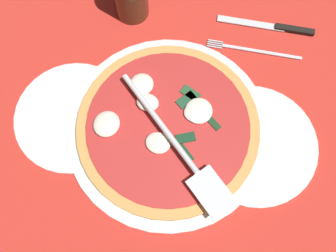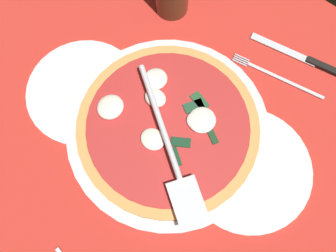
{
  "view_description": "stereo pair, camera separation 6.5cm",
  "coord_description": "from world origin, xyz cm",
  "px_view_note": "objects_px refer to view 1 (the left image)",
  "views": [
    {
      "loc": [
        9.68,
        -16.52,
        63.94
      ],
      "look_at": [
        2.07,
        3.7,
        2.3
      ],
      "focal_mm": 40.19,
      "sensor_mm": 36.0,
      "label": 1
    },
    {
      "loc": [
        15.36,
        -13.32,
        63.94
      ],
      "look_at": [
        2.07,
        3.7,
        2.3
      ],
      "focal_mm": 40.19,
      "sensor_mm": 36.0,
      "label": 2
    }
  ],
  "objects_px": {
    "dinner_plate_left": "(73,117)",
    "pizza": "(167,125)",
    "dinner_plate_right": "(254,144)",
    "place_setting_far": "(264,39)",
    "pizza_server": "(176,145)"
  },
  "relations": [
    {
      "from": "dinner_plate_right",
      "to": "dinner_plate_left",
      "type": "bearing_deg",
      "value": -168.38
    },
    {
      "from": "dinner_plate_right",
      "to": "pizza_server",
      "type": "relative_size",
      "value": 0.87
    },
    {
      "from": "dinner_plate_left",
      "to": "place_setting_far",
      "type": "bearing_deg",
      "value": 45.13
    },
    {
      "from": "pizza",
      "to": "place_setting_far",
      "type": "xyz_separation_m",
      "value": [
        0.11,
        0.24,
        -0.02
      ]
    },
    {
      "from": "pizza",
      "to": "pizza_server",
      "type": "bearing_deg",
      "value": -48.71
    },
    {
      "from": "place_setting_far",
      "to": "pizza_server",
      "type": "bearing_deg",
      "value": 63.49
    },
    {
      "from": "dinner_plate_left",
      "to": "pizza_server",
      "type": "height_order",
      "value": "pizza_server"
    },
    {
      "from": "dinner_plate_left",
      "to": "pizza",
      "type": "xyz_separation_m",
      "value": [
        0.17,
        0.04,
        0.02
      ]
    },
    {
      "from": "dinner_plate_left",
      "to": "pizza",
      "type": "relative_size",
      "value": 0.66
    },
    {
      "from": "dinner_plate_left",
      "to": "dinner_plate_right",
      "type": "distance_m",
      "value": 0.33
    },
    {
      "from": "dinner_plate_right",
      "to": "pizza",
      "type": "height_order",
      "value": "pizza"
    },
    {
      "from": "pizza",
      "to": "place_setting_far",
      "type": "distance_m",
      "value": 0.27
    },
    {
      "from": "dinner_plate_right",
      "to": "pizza_server",
      "type": "distance_m",
      "value": 0.14
    },
    {
      "from": "dinner_plate_right",
      "to": "pizza",
      "type": "relative_size",
      "value": 0.69
    },
    {
      "from": "pizza",
      "to": "dinner_plate_left",
      "type": "bearing_deg",
      "value": -166.51
    }
  ]
}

